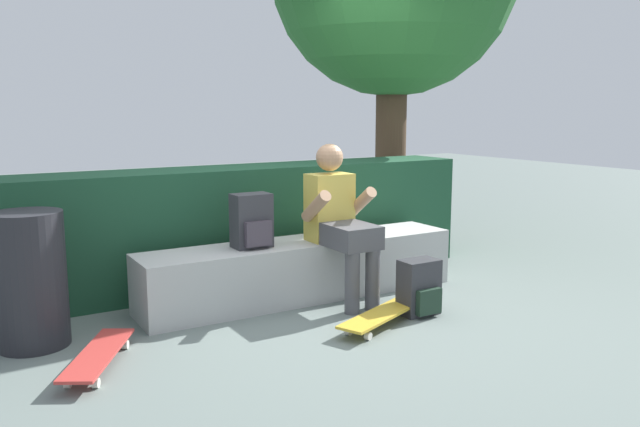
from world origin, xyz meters
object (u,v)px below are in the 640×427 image
Objects in this scene: person_skater at (339,218)px; trash_bin at (30,280)px; skateboard_near_person at (381,315)px; backpack_on_bench at (252,222)px; bench_main at (302,269)px; skateboard_beside_bench at (98,355)px; backpack_on_ground at (420,288)px.

person_skater is 2.17m from trash_bin.
backpack_on_bench is (-0.56, 0.85, 0.57)m from skateboard_near_person.
skateboard_beside_bench is (-1.68, -0.60, -0.15)m from bench_main.
backpack_on_bench reaches higher than bench_main.
backpack_on_bench reaches higher than trash_bin.
backpack_on_bench is at bearing 25.26° from skateboard_beside_bench.
backpack_on_ground reaches higher than skateboard_beside_bench.
backpack_on_ground is (0.32, -0.58, -0.46)m from person_skater.
person_skater is 2.01m from skateboard_beside_bench.
skateboard_beside_bench is 1.98× the size of backpack_on_bench.
skateboard_beside_bench is (-1.88, -0.38, -0.58)m from person_skater.
backpack_on_bench is 1.31m from backpack_on_ground.
skateboard_near_person is 1.17m from backpack_on_bench.
backpack_on_ground is at bearing 9.40° from skateboard_near_person.
skateboard_beside_bench is 0.93× the size of trash_bin.
skateboard_beside_bench is (-1.81, 0.26, 0.00)m from skateboard_near_person.
skateboard_near_person is 1.83m from skateboard_beside_bench.
backpack_on_ground is (2.20, -0.20, 0.12)m from skateboard_beside_bench.
skateboard_near_person is at bearing -8.26° from skateboard_beside_bench.
backpack_on_bench is (-0.63, 0.21, -0.00)m from person_skater.
person_skater is at bearing -47.16° from bench_main.
backpack_on_bench is (-0.43, -0.01, 0.42)m from bench_main.
bench_main is 2.14× the size of person_skater.
person_skater is 0.87m from skateboard_near_person.
skateboard_near_person is 2.26m from trash_bin.
person_skater reaches higher than backpack_on_ground.
backpack_on_bench reaches higher than backpack_on_ground.
bench_main is 0.95m from backpack_on_ground.
trash_bin is at bearing 115.81° from skateboard_beside_bench.
backpack_on_ground is at bearing -61.37° from person_skater.
skateboard_beside_bench is 0.71m from trash_bin.
trash_bin is at bearing -178.73° from backpack_on_bench.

